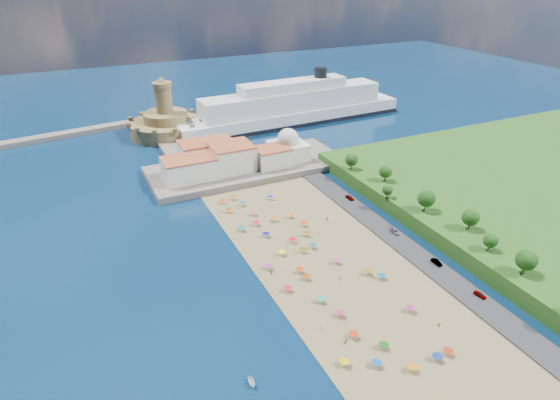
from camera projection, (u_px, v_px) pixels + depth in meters
ground at (301, 255)px, 154.88m from camera, size 700.00×700.00×0.00m
terrace at (247, 167)px, 216.67m from camera, size 90.00×36.00×3.00m
jetty at (181, 151)px, 236.54m from camera, size 18.00×70.00×2.40m
waterfront_buildings at (219, 159)px, 209.30m from camera, size 57.00×29.00×11.00m
domed_building at (288, 147)px, 219.28m from camera, size 16.00×16.00×15.00m
fortress at (166, 123)px, 258.15m from camera, size 40.00×40.00×32.40m
cruise_ship at (293, 108)px, 276.61m from camera, size 142.03×26.17×30.88m
beach_parasols at (310, 263)px, 147.19m from camera, size 31.67×115.98×2.20m
beachgoers at (314, 262)px, 149.14m from camera, size 34.38×94.62×1.89m
parked_cars at (403, 237)px, 162.11m from camera, size 2.44×72.46×1.43m
hillside_trees at (440, 208)px, 162.06m from camera, size 15.31×109.29×8.09m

